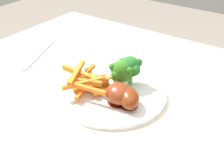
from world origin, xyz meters
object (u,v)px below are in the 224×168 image
object	(u,v)px
broccoli_floret_middle	(122,71)
chicken_drumstick_near	(118,93)
chicken_drumstick_far	(128,97)
dining_table	(143,138)
dinner_plate	(112,93)
broccoli_floret_front	(129,67)
fork	(39,55)
carrot_fries_pile	(88,81)

from	to	relation	value
broccoli_floret_middle	chicken_drumstick_near	world-z (taller)	broccoli_floret_middle
chicken_drumstick_far	dining_table	bearing A→B (deg)	-114.28
dining_table	dinner_plate	bearing A→B (deg)	16.37
dinner_plate	broccoli_floret_front	distance (m)	0.07
chicken_drumstick_near	chicken_drumstick_far	bearing A→B (deg)	-174.21
dining_table	chicken_drumstick_far	bearing A→B (deg)	65.72
fork	carrot_fries_pile	bearing A→B (deg)	52.92
dining_table	fork	world-z (taller)	fork
broccoli_floret_front	chicken_drumstick_far	xyz separation A→B (m)	(-0.04, 0.07, -0.03)
broccoli_floret_middle	chicken_drumstick_near	bearing A→B (deg)	115.78
dining_table	chicken_drumstick_near	world-z (taller)	chicken_drumstick_near
broccoli_floret_middle	chicken_drumstick_near	distance (m)	0.07
carrot_fries_pile	chicken_drumstick_far	bearing A→B (deg)	179.00
dining_table	dinner_plate	size ratio (longest dim) A/B	4.46
dinner_plate	broccoli_floret_middle	bearing A→B (deg)	-98.87
chicken_drumstick_near	chicken_drumstick_far	xyz separation A→B (m)	(-0.02, -0.00, -0.00)
dinner_plate	broccoli_floret_front	xyz separation A→B (m)	(-0.01, -0.05, 0.05)
fork	chicken_drumstick_far	bearing A→B (deg)	57.28
dinner_plate	dining_table	bearing A→B (deg)	-163.63
broccoli_floret_middle	fork	xyz separation A→B (m)	(0.30, -0.01, -0.05)
dinner_plate	broccoli_floret_front	size ratio (longest dim) A/B	3.55
broccoli_floret_middle	chicken_drumstick_near	size ratio (longest dim) A/B	0.60
dining_table	broccoli_floret_middle	distance (m)	0.18
broccoli_floret_front	chicken_drumstick_far	bearing A→B (deg)	121.69
chicken_drumstick_near	fork	size ratio (longest dim) A/B	0.59
dinner_plate	carrot_fries_pile	world-z (taller)	carrot_fries_pile
carrot_fries_pile	chicken_drumstick_far	size ratio (longest dim) A/B	1.51
chicken_drumstick_near	carrot_fries_pile	bearing A→B (deg)	-2.89
dining_table	chicken_drumstick_near	bearing A→B (deg)	46.06
broccoli_floret_middle	fork	size ratio (longest dim) A/B	0.35
broccoli_floret_front	carrot_fries_pile	size ratio (longest dim) A/B	0.45
dinner_plate	chicken_drumstick_near	bearing A→B (deg)	145.26
carrot_fries_pile	fork	bearing A→B (deg)	-15.08
dinner_plate	chicken_drumstick_far	world-z (taller)	chicken_drumstick_far
carrot_fries_pile	chicken_drumstick_near	size ratio (longest dim) A/B	1.43
chicken_drumstick_near	fork	distance (m)	0.34
broccoli_floret_front	carrot_fries_pile	distance (m)	0.10
broccoli_floret_middle	chicken_drumstick_near	xyz separation A→B (m)	(-0.03, 0.06, -0.02)
broccoli_floret_front	dining_table	bearing A→B (deg)	156.13
carrot_fries_pile	broccoli_floret_middle	bearing A→B (deg)	-138.60
dinner_plate	fork	world-z (taller)	dinner_plate
broccoli_floret_front	broccoli_floret_middle	distance (m)	0.02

